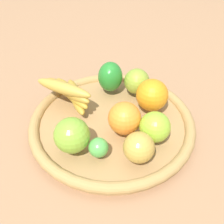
{
  "coord_description": "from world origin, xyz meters",
  "views": [
    {
      "loc": [
        0.3,
        -0.42,
        0.51
      ],
      "look_at": [
        0.0,
        0.0,
        0.06
      ],
      "focal_mm": 45.07,
      "sensor_mm": 36.0,
      "label": 1
    }
  ],
  "objects_px": {
    "orange_1": "(152,95)",
    "apple_0": "(72,135)",
    "banana_bunch": "(70,92)",
    "apple_2": "(139,147)",
    "apple_1": "(154,128)",
    "apple_3": "(137,81)",
    "bell_pepper": "(110,77)",
    "orange_0": "(125,118)",
    "lime_0": "(98,147)"
  },
  "relations": [
    {
      "from": "orange_1",
      "to": "apple_0",
      "type": "bearing_deg",
      "value": -107.55
    },
    {
      "from": "banana_bunch",
      "to": "apple_2",
      "type": "height_order",
      "value": "banana_bunch"
    },
    {
      "from": "apple_0",
      "to": "apple_1",
      "type": "relative_size",
      "value": 1.12
    },
    {
      "from": "apple_0",
      "to": "apple_3",
      "type": "relative_size",
      "value": 1.14
    },
    {
      "from": "bell_pepper",
      "to": "apple_1",
      "type": "bearing_deg",
      "value": 37.05
    },
    {
      "from": "apple_1",
      "to": "orange_0",
      "type": "relative_size",
      "value": 0.92
    },
    {
      "from": "banana_bunch",
      "to": "lime_0",
      "type": "relative_size",
      "value": 3.67
    },
    {
      "from": "bell_pepper",
      "to": "orange_1",
      "type": "bearing_deg",
      "value": 62.68
    },
    {
      "from": "orange_0",
      "to": "apple_2",
      "type": "bearing_deg",
      "value": -36.67
    },
    {
      "from": "orange_1",
      "to": "lime_0",
      "type": "bearing_deg",
      "value": -93.65
    },
    {
      "from": "banana_bunch",
      "to": "bell_pepper",
      "type": "height_order",
      "value": "bell_pepper"
    },
    {
      "from": "apple_0",
      "to": "orange_1",
      "type": "height_order",
      "value": "orange_1"
    },
    {
      "from": "orange_1",
      "to": "banana_bunch",
      "type": "xyz_separation_m",
      "value": [
        -0.18,
        -0.11,
        -0.0
      ]
    },
    {
      "from": "banana_bunch",
      "to": "bell_pepper",
      "type": "relative_size",
      "value": 1.91
    },
    {
      "from": "lime_0",
      "to": "bell_pepper",
      "type": "bearing_deg",
      "value": 119.89
    },
    {
      "from": "orange_1",
      "to": "apple_2",
      "type": "height_order",
      "value": "orange_1"
    },
    {
      "from": "apple_2",
      "to": "apple_1",
      "type": "bearing_deg",
      "value": 91.55
    },
    {
      "from": "orange_1",
      "to": "apple_2",
      "type": "xyz_separation_m",
      "value": [
        0.06,
        -0.16,
        -0.01
      ]
    },
    {
      "from": "apple_2",
      "to": "orange_0",
      "type": "bearing_deg",
      "value": 143.33
    },
    {
      "from": "banana_bunch",
      "to": "lime_0",
      "type": "bearing_deg",
      "value": -30.07
    },
    {
      "from": "banana_bunch",
      "to": "apple_2",
      "type": "bearing_deg",
      "value": -13.11
    },
    {
      "from": "apple_3",
      "to": "apple_1",
      "type": "bearing_deg",
      "value": -46.07
    },
    {
      "from": "apple_2",
      "to": "apple_3",
      "type": "xyz_separation_m",
      "value": [
        -0.13,
        0.2,
        0.0
      ]
    },
    {
      "from": "apple_0",
      "to": "lime_0",
      "type": "distance_m",
      "value": 0.06
    },
    {
      "from": "banana_bunch",
      "to": "apple_3",
      "type": "relative_size",
      "value": 2.3
    },
    {
      "from": "orange_1",
      "to": "banana_bunch",
      "type": "bearing_deg",
      "value": -149.59
    },
    {
      "from": "apple_1",
      "to": "apple_2",
      "type": "relative_size",
      "value": 1.06
    },
    {
      "from": "bell_pepper",
      "to": "apple_3",
      "type": "relative_size",
      "value": 1.2
    },
    {
      "from": "orange_0",
      "to": "apple_2",
      "type": "relative_size",
      "value": 1.15
    },
    {
      "from": "apple_1",
      "to": "bell_pepper",
      "type": "relative_size",
      "value": 0.85
    },
    {
      "from": "apple_1",
      "to": "orange_1",
      "type": "relative_size",
      "value": 0.87
    },
    {
      "from": "apple_0",
      "to": "banana_bunch",
      "type": "xyz_separation_m",
      "value": [
        -0.11,
        0.12,
        -0.0
      ]
    },
    {
      "from": "banana_bunch",
      "to": "lime_0",
      "type": "distance_m",
      "value": 0.2
    },
    {
      "from": "apple_1",
      "to": "orange_1",
      "type": "distance_m",
      "value": 0.11
    },
    {
      "from": "apple_0",
      "to": "orange_0",
      "type": "bearing_deg",
      "value": 61.55
    },
    {
      "from": "orange_1",
      "to": "apple_3",
      "type": "distance_m",
      "value": 0.08
    },
    {
      "from": "bell_pepper",
      "to": "lime_0",
      "type": "distance_m",
      "value": 0.24
    },
    {
      "from": "apple_0",
      "to": "banana_bunch",
      "type": "bearing_deg",
      "value": 133.94
    },
    {
      "from": "apple_0",
      "to": "apple_1",
      "type": "distance_m",
      "value": 0.18
    },
    {
      "from": "apple_1",
      "to": "lime_0",
      "type": "relative_size",
      "value": 1.63
    },
    {
      "from": "orange_0",
      "to": "apple_1",
      "type": "bearing_deg",
      "value": 11.8
    },
    {
      "from": "banana_bunch",
      "to": "bell_pepper",
      "type": "distance_m",
      "value": 0.12
    },
    {
      "from": "orange_1",
      "to": "lime_0",
      "type": "relative_size",
      "value": 1.88
    },
    {
      "from": "apple_2",
      "to": "apple_3",
      "type": "relative_size",
      "value": 0.96
    },
    {
      "from": "bell_pepper",
      "to": "apple_2",
      "type": "distance_m",
      "value": 0.26
    },
    {
      "from": "lime_0",
      "to": "banana_bunch",
      "type": "bearing_deg",
      "value": 149.93
    },
    {
      "from": "apple_0",
      "to": "apple_2",
      "type": "relative_size",
      "value": 1.18
    },
    {
      "from": "bell_pepper",
      "to": "apple_2",
      "type": "xyz_separation_m",
      "value": [
        0.2,
        -0.17,
        -0.01
      ]
    },
    {
      "from": "bell_pepper",
      "to": "apple_2",
      "type": "relative_size",
      "value": 1.24
    },
    {
      "from": "orange_1",
      "to": "apple_1",
      "type": "bearing_deg",
      "value": -58.0
    }
  ]
}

